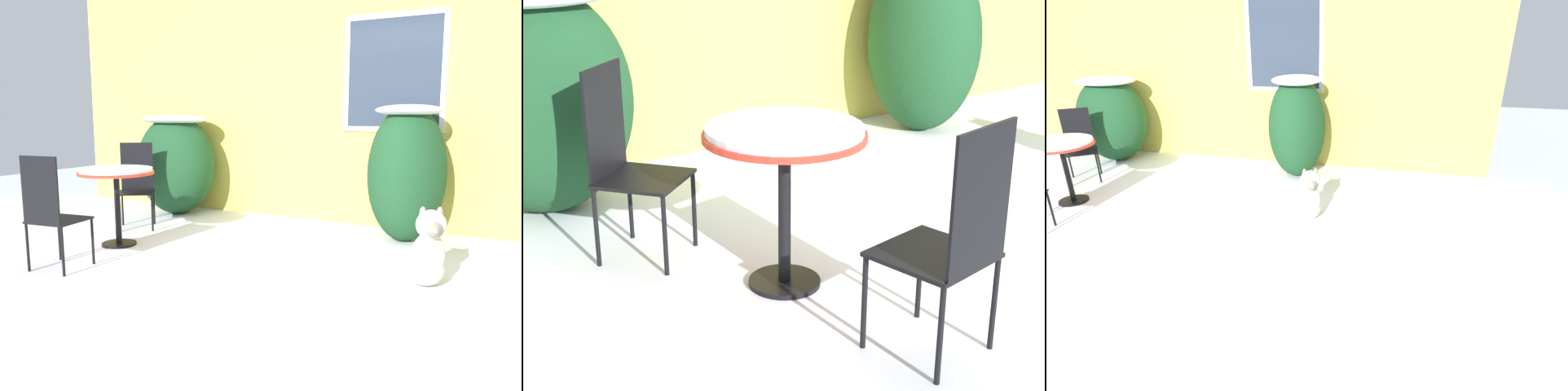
% 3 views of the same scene
% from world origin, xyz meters
% --- Properties ---
extents(ground_plane, '(16.00, 16.00, 0.00)m').
position_xyz_m(ground_plane, '(0.00, 0.00, 0.00)').
color(ground_plane, white).
extents(house_wall, '(8.00, 0.10, 3.34)m').
position_xyz_m(house_wall, '(0.04, 2.20, 1.68)').
color(house_wall, '#DBC14C').
rests_on(house_wall, ground_plane).
extents(shrub_left, '(1.09, 0.99, 1.35)m').
position_xyz_m(shrub_left, '(-1.93, 1.68, 0.71)').
color(shrub_left, '#194223').
rests_on(shrub_left, ground_plane).
extents(shrub_middle, '(0.82, 0.98, 1.46)m').
position_xyz_m(shrub_middle, '(1.20, 1.65, 0.77)').
color(shrub_middle, '#194223').
rests_on(shrub_middle, ground_plane).
extents(patio_table, '(0.77, 0.77, 0.81)m').
position_xyz_m(patio_table, '(-1.37, 0.00, 0.70)').
color(patio_table, black).
rests_on(patio_table, ground_plane).
extents(patio_chair_near_table, '(0.59, 0.59, 1.02)m').
position_xyz_m(patio_chair_near_table, '(-1.82, 0.77, 0.54)').
color(patio_chair_near_table, black).
rests_on(patio_chair_near_table, ground_plane).
extents(dog, '(0.51, 0.73, 0.67)m').
position_xyz_m(dog, '(1.70, 0.23, 0.25)').
color(dog, beige).
rests_on(dog, ground_plane).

